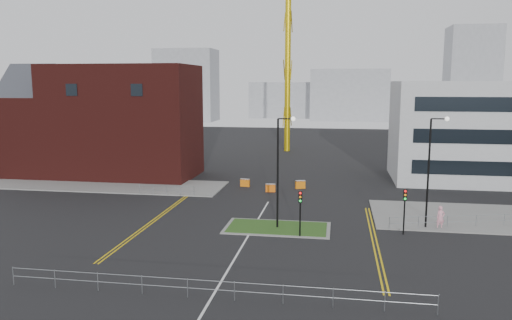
% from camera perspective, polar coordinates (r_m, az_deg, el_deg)
% --- Properties ---
extents(ground, '(200.00, 200.00, 0.00)m').
position_cam_1_polar(ground, '(34.12, -2.60, -11.46)').
color(ground, black).
rests_on(ground, ground).
extents(pavement_left, '(28.00, 8.00, 0.12)m').
position_cam_1_polar(pavement_left, '(60.75, -16.95, -2.72)').
color(pavement_left, slate).
rests_on(pavement_left, ground).
extents(island_kerb, '(8.60, 4.60, 0.08)m').
position_cam_1_polar(island_kerb, '(41.29, 2.45, -7.76)').
color(island_kerb, slate).
rests_on(island_kerb, ground).
extents(grass_island, '(8.00, 4.00, 0.12)m').
position_cam_1_polar(grass_island, '(41.29, 2.45, -7.73)').
color(grass_island, '#284D19').
rests_on(grass_island, ground).
extents(brick_building, '(24.20, 10.07, 14.24)m').
position_cam_1_polar(brick_building, '(66.49, -17.24, 4.14)').
color(brick_building, '#461411').
rests_on(brick_building, ground).
extents(office_block, '(25.00, 12.20, 12.00)m').
position_cam_1_polar(office_block, '(66.41, 26.24, 2.89)').
color(office_block, '#ACAFB1').
rests_on(office_block, ground).
extents(streetlamp_island, '(1.46, 0.36, 9.18)m').
position_cam_1_polar(streetlamp_island, '(40.07, 2.81, -0.39)').
color(streetlamp_island, black).
rests_on(streetlamp_island, ground).
extents(streetlamp_right_near, '(1.46, 0.36, 9.18)m').
position_cam_1_polar(streetlamp_right_near, '(42.47, 19.44, -0.36)').
color(streetlamp_right_near, black).
rests_on(streetlamp_right_near, ground).
extents(traffic_light_island, '(0.28, 0.33, 3.65)m').
position_cam_1_polar(traffic_light_island, '(38.50, 5.08, -5.12)').
color(traffic_light_island, black).
rests_on(traffic_light_island, ground).
extents(traffic_light_right, '(0.28, 0.33, 3.65)m').
position_cam_1_polar(traffic_light_right, '(40.70, 16.64, -4.69)').
color(traffic_light_right, black).
rests_on(traffic_light_right, ground).
extents(railing_front, '(24.05, 0.05, 1.10)m').
position_cam_1_polar(railing_front, '(28.40, -5.19, -14.09)').
color(railing_front, gray).
rests_on(railing_front, ground).
extents(railing_left, '(6.05, 0.05, 1.10)m').
position_cam_1_polar(railing_left, '(53.53, -10.19, -3.26)').
color(railing_left, gray).
rests_on(railing_left, ground).
extents(railing_right, '(19.05, 5.05, 1.10)m').
position_cam_1_polar(railing_right, '(46.31, 26.53, -5.92)').
color(railing_right, gray).
rests_on(railing_right, ground).
extents(centre_line, '(0.15, 30.00, 0.01)m').
position_cam_1_polar(centre_line, '(35.96, -1.94, -10.36)').
color(centre_line, silver).
rests_on(centre_line, ground).
extents(yellow_left_a, '(0.12, 24.00, 0.01)m').
position_cam_1_polar(yellow_left_a, '(45.73, -11.14, -6.32)').
color(yellow_left_a, gold).
rests_on(yellow_left_a, ground).
extents(yellow_left_b, '(0.12, 24.00, 0.01)m').
position_cam_1_polar(yellow_left_b, '(45.63, -10.78, -6.34)').
color(yellow_left_b, gold).
rests_on(yellow_left_b, ground).
extents(yellow_right_a, '(0.12, 20.00, 0.01)m').
position_cam_1_polar(yellow_right_a, '(39.23, 13.17, -8.95)').
color(yellow_right_a, gold).
rests_on(yellow_right_a, ground).
extents(yellow_right_b, '(0.12, 20.00, 0.01)m').
position_cam_1_polar(yellow_right_b, '(39.25, 13.61, -8.95)').
color(yellow_right_b, gold).
rests_on(yellow_right_b, ground).
extents(skyline_a, '(18.00, 12.00, 22.00)m').
position_cam_1_polar(skyline_a, '(158.34, -7.90, 8.45)').
color(skyline_a, gray).
rests_on(skyline_a, ground).
extents(skyline_b, '(24.00, 12.00, 16.00)m').
position_cam_1_polar(skyline_b, '(161.38, 10.59, 7.32)').
color(skyline_b, gray).
rests_on(skyline_b, ground).
extents(skyline_c, '(14.00, 12.00, 28.00)m').
position_cam_1_polar(skyline_c, '(160.94, 23.40, 8.89)').
color(skyline_c, gray).
rests_on(skyline_c, ground).
extents(skyline_d, '(30.00, 12.00, 12.00)m').
position_cam_1_polar(skyline_d, '(172.02, 4.46, 6.86)').
color(skyline_d, gray).
rests_on(skyline_d, ground).
extents(pedestrian, '(0.82, 0.67, 1.94)m').
position_cam_1_polar(pedestrian, '(43.44, 20.34, -6.20)').
color(pedestrian, pink).
rests_on(pedestrian, ground).
extents(barrier_left, '(1.08, 0.44, 0.89)m').
position_cam_1_polar(barrier_left, '(57.39, -1.26, -2.57)').
color(barrier_left, orange).
rests_on(barrier_left, ground).
extents(barrier_mid, '(1.15, 0.72, 0.92)m').
position_cam_1_polar(barrier_mid, '(56.51, 5.08, -2.77)').
color(barrier_mid, orange).
rests_on(barrier_mid, ground).
extents(barrier_right, '(1.09, 0.46, 0.89)m').
position_cam_1_polar(barrier_right, '(54.57, 1.66, -3.17)').
color(barrier_right, orange).
rests_on(barrier_right, ground).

